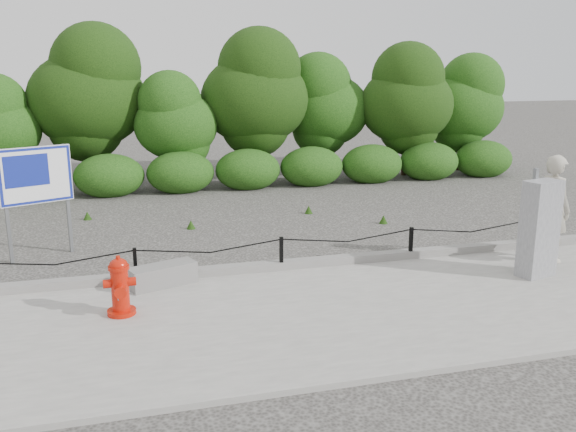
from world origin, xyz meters
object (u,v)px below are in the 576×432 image
(fire_hydrant, at_px, (120,287))
(utility_cabinet, at_px, (539,229))
(pedestrian, at_px, (552,210))
(advertising_sign, at_px, (36,180))
(concrete_block, at_px, (163,275))

(fire_hydrant, relative_size, utility_cabinet, 0.48)
(pedestrian, bearing_deg, fire_hydrant, 89.28)
(advertising_sign, bearing_deg, concrete_block, -71.82)
(concrete_block, xyz_separation_m, advertising_sign, (-2.11, 2.37, 1.25))
(fire_hydrant, bearing_deg, utility_cabinet, -2.11)
(fire_hydrant, distance_m, utility_cabinet, 6.90)
(pedestrian, distance_m, concrete_block, 7.06)
(fire_hydrant, distance_m, advertising_sign, 3.86)
(fire_hydrant, xyz_separation_m, utility_cabinet, (6.88, -0.13, 0.41))
(utility_cabinet, bearing_deg, pedestrian, 26.18)
(advertising_sign, bearing_deg, utility_cabinet, -46.63)
(pedestrian, height_order, advertising_sign, advertising_sign)
(concrete_block, height_order, advertising_sign, advertising_sign)
(pedestrian, distance_m, advertising_sign, 9.57)
(pedestrian, bearing_deg, concrete_block, 81.00)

